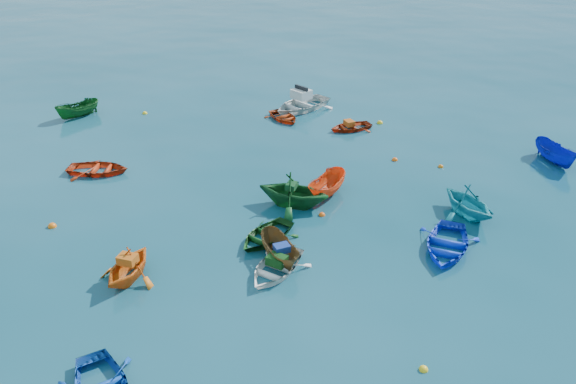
{
  "coord_description": "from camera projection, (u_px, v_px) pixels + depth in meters",
  "views": [
    {
      "loc": [
        0.6,
        -18.73,
        13.18
      ],
      "look_at": [
        0.0,
        5.0,
        0.4
      ],
      "focal_mm": 35.0,
      "sensor_mm": 36.0,
      "label": 1
    }
  ],
  "objects": [
    {
      "name": "ground",
      "position": [
        285.0,
        259.0,
        22.75
      ],
      "size": [
        160.0,
        160.0,
        0.0
      ],
      "primitive_type": "plane",
      "color": "#0A3D4E",
      "rests_on": "ground"
    },
    {
      "name": "dinghy_white_near",
      "position": [
        276.0,
        272.0,
        21.98
      ],
      "size": [
        3.35,
        3.7,
        0.63
      ],
      "primitive_type": "imported",
      "rotation": [
        0.0,
        0.0,
        -0.5
      ],
      "color": "white",
      "rests_on": "ground"
    },
    {
      "name": "sampan_brown_mid",
      "position": [
        280.0,
        260.0,
        22.66
      ],
      "size": [
        2.13,
        3.01,
        1.09
      ],
      "primitive_type": "imported",
      "rotation": [
        0.0,
        0.0,
        0.42
      ],
      "color": "brown",
      "rests_on": "ground"
    },
    {
      "name": "dinghy_blue_se",
      "position": [
        446.0,
        249.0,
        23.35
      ],
      "size": [
        3.63,
        4.24,
        0.74
      ],
      "primitive_type": "imported",
      "rotation": [
        0.0,
        0.0,
        -0.35
      ],
      "color": "blue",
      "rests_on": "ground"
    },
    {
      "name": "dinghy_orange_w",
      "position": [
        130.0,
        278.0,
        21.6
      ],
      "size": [
        2.94,
        3.2,
        1.4
      ],
      "primitive_type": "imported",
      "rotation": [
        0.0,
        0.0,
        -0.28
      ],
      "color": "orange",
      "rests_on": "ground"
    },
    {
      "name": "dinghy_green_e",
      "position": [
        266.0,
        239.0,
        24.04
      ],
      "size": [
        3.42,
        3.6,
        0.61
      ],
      "primitive_type": "imported",
      "rotation": [
        0.0,
        0.0,
        -0.63
      ],
      "color": "#0F4214",
      "rests_on": "ground"
    },
    {
      "name": "dinghy_cyan_se",
      "position": [
        466.0,
        215.0,
        25.83
      ],
      "size": [
        3.69,
        3.87,
        1.59
      ],
      "primitive_type": "imported",
      "rotation": [
        0.0,
        0.0,
        0.47
      ],
      "color": "teal",
      "rests_on": "ground"
    },
    {
      "name": "dinghy_red_nw",
      "position": [
        99.0,
        173.0,
        29.7
      ],
      "size": [
        3.27,
        2.4,
        0.66
      ],
      "primitive_type": "imported",
      "rotation": [
        0.0,
        0.0,
        1.54
      ],
      "color": "red",
      "rests_on": "ground"
    },
    {
      "name": "sampan_orange_n",
      "position": [
        327.0,
        196.0,
        27.45
      ],
      "size": [
        2.49,
        3.26,
        1.19
      ],
      "primitive_type": "imported",
      "rotation": [
        0.0,
        0.0,
        -0.5
      ],
      "color": "#F64C17",
      "rests_on": "ground"
    },
    {
      "name": "dinghy_green_n",
      "position": [
        293.0,
        205.0,
        26.61
      ],
      "size": [
        4.08,
        3.77,
        1.78
      ],
      "primitive_type": "imported",
      "rotation": [
        0.0,
        0.0,
        1.28
      ],
      "color": "#135120",
      "rests_on": "ground"
    },
    {
      "name": "dinghy_red_ne",
      "position": [
        350.0,
        129.0,
        35.09
      ],
      "size": [
        3.28,
        2.89,
        0.57
      ],
      "primitive_type": "imported",
      "rotation": [
        0.0,
        0.0,
        -1.15
      ],
      "color": "#A52C0D",
      "rests_on": "ground"
    },
    {
      "name": "sampan_blue_far",
      "position": [
        553.0,
        162.0,
        30.84
      ],
      "size": [
        1.98,
        3.29,
        1.19
      ],
      "primitive_type": "imported",
      "rotation": [
        0.0,
        0.0,
        0.28
      ],
      "color": "#0D19A7",
      "rests_on": "ground"
    },
    {
      "name": "dinghy_red_far",
      "position": [
        284.0,
        120.0,
        36.59
      ],
      "size": [
        3.12,
        3.35,
        0.57
      ],
      "primitive_type": "imported",
      "rotation": [
        0.0,
        0.0,
        0.58
      ],
      "color": "#A8320E",
      "rests_on": "ground"
    },
    {
      "name": "sampan_green_far",
      "position": [
        79.0,
        117.0,
        37.03
      ],
      "size": [
        2.87,
        2.97,
        1.16
      ],
      "primitive_type": "imported",
      "rotation": [
        0.0,
        0.0,
        -0.75
      ],
      "color": "#13521C",
      "rests_on": "ground"
    },
    {
      "name": "motorboat_white",
      "position": [
        301.0,
        109.0,
        38.35
      ],
      "size": [
        5.39,
        5.39,
        1.52
      ],
      "primitive_type": "imported",
      "rotation": [
        0.0,
        0.0,
        -0.78
      ],
      "color": "silver",
      "rests_on": "ground"
    },
    {
      "name": "tarp_green_a",
      "position": [
        277.0,
        260.0,
        21.82
      ],
      "size": [
        0.92,
        0.85,
        0.36
      ],
      "primitive_type": "cube",
      "rotation": [
        0.0,
        0.0,
        -0.5
      ],
      "color": "#0F3F12",
      "rests_on": "dinghy_white_near"
    },
    {
      "name": "tarp_blue_a",
      "position": [
        282.0,
        248.0,
        22.21
      ],
      "size": [
        0.74,
        0.67,
        0.29
      ],
      "primitive_type": "cube",
      "rotation": [
        0.0,
        0.0,
        0.42
      ],
      "color": "navy",
      "rests_on": "sampan_brown_mid"
    },
    {
      "name": "tarp_orange_a",
      "position": [
        128.0,
        259.0,
        21.23
      ],
      "size": [
        0.81,
        0.7,
        0.34
      ],
      "primitive_type": "cube",
      "rotation": [
        0.0,
        0.0,
        -0.28
      ],
      "color": "#CC5C14",
      "rests_on": "dinghy_orange_w"
    },
    {
      "name": "tarp_green_b",
      "position": [
        291.0,
        186.0,
        26.15
      ],
      "size": [
        0.59,
        0.69,
        0.28
      ],
      "primitive_type": "cube",
      "rotation": [
        0.0,
        0.0,
        1.28
      ],
      "color": "#11441D",
      "rests_on": "dinghy_green_n"
    },
    {
      "name": "tarp_orange_b",
      "position": [
        349.0,
        123.0,
        34.84
      ],
      "size": [
        0.73,
        0.81,
        0.32
      ],
      "primitive_type": "cube",
      "rotation": [
        0.0,
        0.0,
        -1.15
      ],
      "color": "#C65314",
      "rests_on": "dinghy_red_ne"
    },
    {
      "name": "buoy_ye_a",
      "position": [
        423.0,
        370.0,
        17.49
      ],
      "size": [
        0.29,
        0.29,
        0.29
      ],
      "primitive_type": "sphere",
      "color": "yellow",
      "rests_on": "ground"
    },
    {
      "name": "buoy_or_b",
      "position": [
        322.0,
        215.0,
        25.81
      ],
      "size": [
        0.3,
        0.3,
        0.3
      ],
      "primitive_type": "sphere",
      "color": "#FF570D",
      "rests_on": "ground"
    },
    {
      "name": "buoy_or_c",
      "position": [
        52.0,
        227.0,
        24.93
      ],
      "size": [
        0.38,
        0.38,
        0.38
      ],
      "primitive_type": "sphere",
      "color": "orange",
      "rests_on": "ground"
    },
    {
      "name": "buoy_ye_c",
      "position": [
        280.0,
        191.0,
        27.85
      ],
      "size": [
        0.37,
        0.37,
        0.37
      ],
      "primitive_type": "sphere",
      "color": "gold",
      "rests_on": "ground"
    },
    {
      "name": "buoy_or_d",
      "position": [
        441.0,
        167.0,
        30.31
      ],
      "size": [
        0.29,
        0.29,
        0.29
      ],
      "primitive_type": "sphere",
      "color": "#D7660B",
      "rests_on": "ground"
    },
    {
      "name": "buoy_ye_d",
      "position": [
        145.0,
        114.0,
        37.56
      ],
      "size": [
        0.33,
        0.33,
        0.33
      ],
      "primitive_type": "sphere",
      "color": "yellow",
      "rests_on": "ground"
    },
    {
      "name": "buoy_or_e",
      "position": [
        395.0,
        160.0,
        31.07
      ],
      "size": [
        0.33,
        0.33,
        0.33
      ],
      "primitive_type": "sphere",
      "color": "#FF580D",
      "rests_on": "ground"
    },
    {
      "name": "buoy_ye_e",
      "position": [
        380.0,
        123.0,
        36.0
      ],
      "size": [
        0.39,
        0.39,
        0.39
      ],
      "primitive_type": "sphere",
      "color": "yellow",
      "rests_on": "ground"
    }
  ]
}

